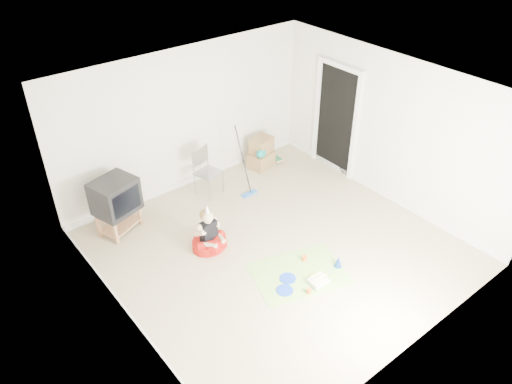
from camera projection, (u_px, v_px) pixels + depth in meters
ground at (277, 248)px, 7.89m from camera, size 5.00×5.00×0.00m
doorway_recess at (336, 120)px, 9.39m from camera, size 0.02×0.90×2.05m
tv_stand at (119, 219)px, 8.13m from camera, size 0.76×0.63×0.40m
crt_tv at (115, 196)px, 7.88m from camera, size 0.78×0.70×0.57m
folding_chair at (208, 173)px, 8.94m from camera, size 0.49×0.48×0.90m
cardboard_boxes at (261, 153)px, 9.82m from camera, size 0.56×0.49×0.61m
floor_mop at (249, 183)px, 9.00m from camera, size 0.32×0.42×1.26m
book_pile at (277, 159)px, 10.12m from camera, size 0.24×0.27×0.10m
seated_woman at (209, 238)px, 7.81m from camera, size 0.63×0.63×0.82m
party_mat at (299, 273)px, 7.41m from camera, size 1.59×1.34×0.01m
birthday_cake at (318, 281)px, 7.22m from camera, size 0.28×0.23×0.14m
blue_plate_near at (288, 278)px, 7.30m from camera, size 0.34×0.34×0.01m
blue_plate_far at (285, 290)px, 7.10m from camera, size 0.31×0.31×0.01m
orange_cup_near at (304, 258)px, 7.62m from camera, size 0.09×0.09×0.08m
orange_cup_far at (309, 291)px, 7.05m from camera, size 0.07×0.07×0.08m
blue_party_hat at (338, 262)px, 7.48m from camera, size 0.13×0.13×0.18m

